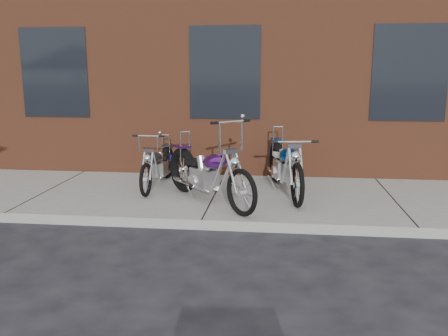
# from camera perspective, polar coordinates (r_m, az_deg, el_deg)

# --- Properties ---
(ground) EXTENTS (120.00, 120.00, 0.00)m
(ground) POSITION_cam_1_polar(r_m,az_deg,el_deg) (6.87, -2.72, -7.47)
(ground) COLOR black
(ground) RESTS_ON ground
(sidewalk) EXTENTS (22.00, 3.00, 0.15)m
(sidewalk) POSITION_cam_1_polar(r_m,az_deg,el_deg) (8.27, -1.07, -3.59)
(sidewalk) COLOR slate
(sidewalk) RESTS_ON ground
(building_brick) EXTENTS (22.00, 10.00, 8.00)m
(building_brick) POSITION_cam_1_polar(r_m,az_deg,el_deg) (14.55, 2.42, 18.58)
(building_brick) COLOR brown
(building_brick) RESTS_ON ground
(chopper_purple) EXTENTS (1.71, 1.94, 1.39)m
(chopper_purple) POSITION_cam_1_polar(r_m,az_deg,el_deg) (7.63, -2.01, -0.86)
(chopper_purple) COLOR black
(chopper_purple) RESTS_ON sidewalk
(chopper_blue) EXTENTS (0.73, 2.44, 1.07)m
(chopper_blue) POSITION_cam_1_polar(r_m,az_deg,el_deg) (8.31, 7.37, 0.08)
(chopper_blue) COLOR black
(chopper_blue) RESTS_ON sidewalk
(chopper_third) EXTENTS (0.49, 2.02, 1.02)m
(chopper_third) POSITION_cam_1_polar(r_m,az_deg,el_deg) (8.78, -7.93, 0.15)
(chopper_third) COLOR black
(chopper_third) RESTS_ON sidewalk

